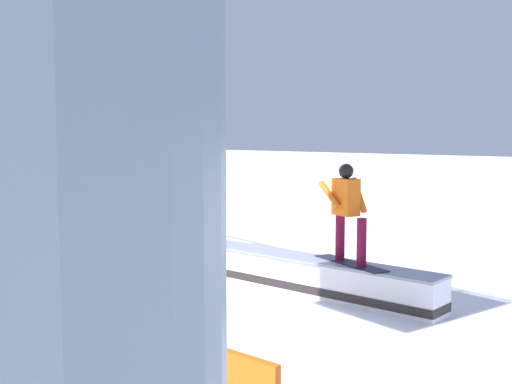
# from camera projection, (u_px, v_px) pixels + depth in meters

# --- Properties ---
(ground_plane) EXTENTS (120.00, 120.00, 0.00)m
(ground_plane) POSITION_uv_depth(u_px,v_px,m) (253.00, 281.00, 10.57)
(ground_plane) COLOR white
(grind_box) EXTENTS (6.75, 0.73, 0.57)m
(grind_box) POSITION_uv_depth(u_px,v_px,m) (253.00, 266.00, 10.55)
(grind_box) COLOR white
(grind_box) RESTS_ON ground_plane
(snowboarder) EXTENTS (1.46, 0.73, 1.47)m
(snowboarder) POSITION_uv_depth(u_px,v_px,m) (347.00, 209.00, 9.27)
(snowboarder) COLOR black
(snowboarder) RESTS_ON grind_box
(trail_marker) EXTENTS (0.40, 0.10, 1.77)m
(trail_marker) POSITION_uv_depth(u_px,v_px,m) (102.00, 203.00, 13.82)
(trail_marker) COLOR #262628
(trail_marker) RESTS_ON ground_plane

